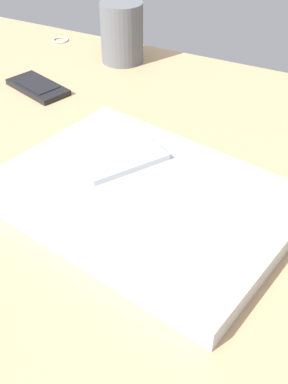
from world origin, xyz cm
name	(u,v)px	position (x,y,z in cm)	size (l,w,h in cm)	color
desk_surface	(130,179)	(0.00, 0.00, 1.50)	(120.00, 80.00, 3.00)	tan
laptop_closed	(144,197)	(5.09, -5.61, 4.26)	(34.24, 24.45, 2.52)	#B7BABC
cell_phone_on_laptop	(122,158)	(0.02, -1.89, 5.96)	(10.59, 12.29, 0.96)	silver
cell_phone_on_desk	(38,87)	(-25.35, 13.50, 3.49)	(12.61, 8.74, 1.06)	black
key_ring	(60,40)	(-35.16, 34.00, 3.18)	(3.30, 3.30, 0.36)	silver
pen_cup	(122,33)	(-18.49, 30.98, 8.45)	(7.92, 7.92, 10.90)	#595B60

